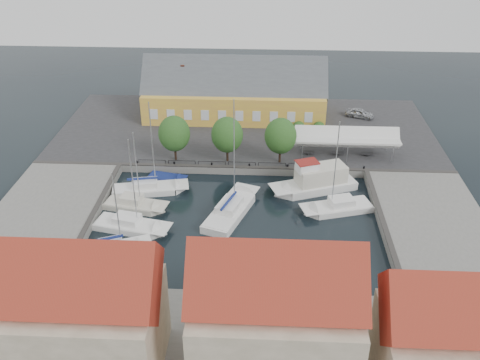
% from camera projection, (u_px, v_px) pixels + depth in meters
% --- Properties ---
extents(ground, '(140.00, 140.00, 0.00)m').
position_uv_depth(ground, '(237.00, 217.00, 61.91)').
color(ground, black).
rests_on(ground, ground).
extents(north_quay, '(56.00, 26.00, 1.00)m').
position_uv_depth(north_quay, '(246.00, 131.00, 81.66)').
color(north_quay, '#2D2D30').
rests_on(north_quay, ground).
extents(west_quay, '(12.00, 24.00, 1.00)m').
position_uv_depth(west_quay, '(44.00, 217.00, 60.91)').
color(west_quay, slate).
rests_on(west_quay, ground).
extents(east_quay, '(12.00, 24.00, 1.00)m').
position_uv_depth(east_quay, '(435.00, 229.00, 58.93)').
color(east_quay, slate).
rests_on(east_quay, ground).
extents(south_bank, '(56.00, 14.00, 1.00)m').
position_uv_depth(south_bank, '(223.00, 354.00, 43.40)').
color(south_bank, slate).
rests_on(south_bank, ground).
extents(quay_edge_fittings, '(56.00, 24.72, 0.40)m').
position_uv_depth(quay_edge_fittings, '(240.00, 188.00, 65.51)').
color(quay_edge_fittings, '#383533').
rests_on(quay_edge_fittings, north_quay).
extents(warehouse, '(28.56, 14.00, 9.55)m').
position_uv_depth(warehouse, '(231.00, 94.00, 84.50)').
color(warehouse, yellow).
rests_on(warehouse, north_quay).
extents(tent_canopy, '(14.00, 4.00, 2.83)m').
position_uv_depth(tent_canopy, '(347.00, 138.00, 72.07)').
color(tent_canopy, white).
rests_on(tent_canopy, north_quay).
extents(quay_trees, '(18.20, 4.20, 6.30)m').
position_uv_depth(quay_trees, '(227.00, 135.00, 70.03)').
color(quay_trees, black).
rests_on(quay_trees, north_quay).
extents(car_silver, '(4.74, 3.27, 1.50)m').
position_uv_depth(car_silver, '(360.00, 113.00, 84.69)').
color(car_silver, '#A7A9AF').
rests_on(car_silver, north_quay).
extents(car_red, '(2.38, 4.33, 1.35)m').
position_uv_depth(car_red, '(226.00, 140.00, 76.11)').
color(car_red, maroon).
rests_on(car_red, north_quay).
extents(center_sailboat, '(6.49, 11.02, 14.44)m').
position_uv_depth(center_sailboat, '(231.00, 211.00, 62.25)').
color(center_sailboat, white).
rests_on(center_sailboat, ground).
extents(trawler, '(11.32, 6.89, 5.00)m').
position_uv_depth(trawler, '(316.00, 183.00, 66.79)').
color(trawler, white).
rests_on(trawler, ground).
extents(east_boat_a, '(8.90, 5.13, 12.06)m').
position_uv_depth(east_boat_a, '(338.00, 208.00, 62.95)').
color(east_boat_a, white).
rests_on(east_boat_a, ground).
extents(west_boat_a, '(9.81, 4.45, 12.49)m').
position_uv_depth(west_boat_a, '(148.00, 190.00, 66.70)').
color(west_boat_a, white).
rests_on(west_boat_a, ground).
extents(west_boat_b, '(7.92, 4.02, 10.51)m').
position_uv_depth(west_boat_b, '(135.00, 206.00, 63.41)').
color(west_boat_b, beige).
rests_on(west_boat_b, ground).
extents(west_boat_c, '(9.05, 4.56, 11.74)m').
position_uv_depth(west_boat_c, '(131.00, 227.00, 59.64)').
color(west_boat_c, white).
rests_on(west_boat_c, ground).
extents(west_boat_d, '(7.57, 4.84, 10.04)m').
position_uv_depth(west_boat_d, '(115.00, 250.00, 55.83)').
color(west_boat_d, white).
rests_on(west_boat_d, ground).
extents(launch_sw, '(5.19, 2.11, 0.98)m').
position_uv_depth(launch_sw, '(94.00, 274.00, 52.85)').
color(launch_sw, white).
rests_on(launch_sw, ground).
extents(launch_nw, '(5.37, 3.13, 0.88)m').
position_uv_depth(launch_nw, '(167.00, 179.00, 69.49)').
color(launch_nw, navy).
rests_on(launch_nw, ground).
extents(townhouses, '(36.30, 8.50, 12.00)m').
position_uv_depth(townhouses, '(246.00, 327.00, 38.75)').
color(townhouses, beige).
rests_on(townhouses, south_bank).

